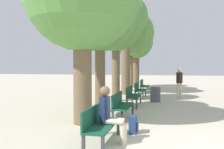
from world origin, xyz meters
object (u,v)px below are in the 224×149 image
(person_seated, at_px, (110,113))
(bench_row_1, at_px, (121,104))
(tree_row_2, at_px, (116,26))
(backpack, at_px, (133,125))
(tree_row_1, at_px, (100,15))
(tree_row_5, at_px, (136,43))
(pedestrian_near, at_px, (179,81))
(bench_row_0, at_px, (99,122))
(bench_row_2, at_px, (132,95))
(bench_row_4, at_px, (144,85))
(trash_bin, at_px, (155,94))
(tree_row_3, at_px, (126,19))
(bench_row_3, at_px, (139,89))
(tree_row_4, at_px, (131,33))

(person_seated, bearing_deg, bench_row_1, 95.08)
(tree_row_2, height_order, backpack, tree_row_2)
(tree_row_1, distance_m, tree_row_5, 10.74)
(tree_row_5, relative_size, pedestrian_near, 3.11)
(tree_row_1, distance_m, tree_row_2, 2.92)
(bench_row_0, bearing_deg, tree_row_2, 98.43)
(bench_row_2, height_order, bench_row_4, same)
(tree_row_5, height_order, person_seated, tree_row_5)
(bench_row_0, relative_size, bench_row_2, 1.00)
(bench_row_0, bearing_deg, trash_bin, 82.22)
(tree_row_2, bearing_deg, tree_row_3, 90.00)
(bench_row_3, distance_m, trash_bin, 1.56)
(bench_row_2, height_order, trash_bin, bench_row_2)
(bench_row_3, xyz_separation_m, person_seated, (0.23, -7.90, 0.19))
(bench_row_1, distance_m, backpack, 1.79)
(backpack, height_order, pedestrian_near, pedestrian_near)
(pedestrian_near, bearing_deg, tree_row_5, 116.40)
(tree_row_2, xyz_separation_m, pedestrian_near, (3.07, 1.63, -2.74))
(bench_row_0, bearing_deg, person_seated, 20.19)
(bench_row_4, bearing_deg, bench_row_3, -90.00)
(bench_row_3, xyz_separation_m, tree_row_3, (-0.98, 1.53, 4.04))
(bench_row_0, bearing_deg, bench_row_1, 90.00)
(backpack, height_order, trash_bin, trash_bin)
(trash_bin, bearing_deg, bench_row_2, -123.24)
(tree_row_4, bearing_deg, bench_row_1, -83.79)
(bench_row_4, relative_size, tree_row_3, 0.27)
(bench_row_1, distance_m, tree_row_5, 12.19)
(tree_row_3, bearing_deg, bench_row_4, 49.27)
(bench_row_1, height_order, bench_row_4, same)
(tree_row_3, relative_size, tree_row_4, 1.08)
(bench_row_2, bearing_deg, tree_row_3, 103.15)
(tree_row_1, distance_m, backpack, 4.59)
(bench_row_1, bearing_deg, tree_row_1, 133.90)
(bench_row_2, distance_m, tree_row_5, 9.65)
(bench_row_4, bearing_deg, pedestrian_near, -49.12)
(pedestrian_near, bearing_deg, person_seated, -102.90)
(bench_row_0, height_order, person_seated, person_seated)
(bench_row_1, relative_size, bench_row_3, 1.00)
(backpack, bearing_deg, bench_row_4, 93.75)
(bench_row_3, distance_m, tree_row_4, 5.13)
(bench_row_2, bearing_deg, bench_row_1, -90.00)
(bench_row_0, bearing_deg, bench_row_4, 90.00)
(bench_row_0, xyz_separation_m, pedestrian_near, (2.09, 8.23, 0.43))
(bench_row_3, distance_m, person_seated, 7.91)
(pedestrian_near, distance_m, trash_bin, 1.99)
(bench_row_4, height_order, pedestrian_near, pedestrian_near)
(tree_row_2, relative_size, trash_bin, 7.03)
(tree_row_1, distance_m, pedestrian_near, 6.11)
(bench_row_4, height_order, tree_row_4, tree_row_4)
(bench_row_3, xyz_separation_m, backpack, (0.63, -6.98, -0.26))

